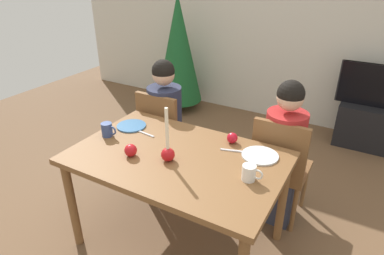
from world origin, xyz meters
The scene contains 19 objects.
ground_plane centered at (0.00, 0.00, 0.00)m, with size 7.68×7.68×0.00m, color brown.
back_wall centered at (0.00, 2.60, 1.30)m, with size 6.40×0.10×2.60m, color beige.
dining_table centered at (0.00, 0.00, 0.67)m, with size 1.40×0.90×0.75m.
chair_left centered at (-0.53, 0.61, 0.51)m, with size 0.40×0.40×0.90m.
chair_right centered at (0.54, 0.61, 0.51)m, with size 0.40×0.40×0.90m.
person_left_child centered at (-0.53, 0.64, 0.57)m, with size 0.30×0.30×1.17m.
person_right_child centered at (0.54, 0.64, 0.57)m, with size 0.30×0.30×1.17m.
tv_stand centered at (1.07, 2.30, 0.24)m, with size 0.64×0.40×0.48m, color black.
tv centered at (1.07, 2.30, 0.71)m, with size 0.79×0.05×0.46m.
christmas_tree centered at (-1.32, 2.15, 0.85)m, with size 0.62×0.62×1.64m.
candle_centerpiece centered at (-0.02, -0.08, 0.82)m, with size 0.09×0.09×0.37m.
plate_left centered at (-0.53, 0.19, 0.76)m, with size 0.22×0.22×0.01m, color teal.
plate_right centered at (0.48, 0.26, 0.76)m, with size 0.24×0.24×0.01m, color silver.
mug_left centered at (-0.59, -0.02, 0.80)m, with size 0.13×0.08×0.10m.
mug_right centered at (0.51, -0.02, 0.80)m, with size 0.13×0.08×0.10m.
fork_left centered at (-0.37, 0.14, 0.75)m, with size 0.18×0.01×0.01m, color silver.
fork_right centered at (0.30, 0.24, 0.75)m, with size 0.18×0.01×0.01m, color silver.
apple_near_candle centered at (0.25, 0.34, 0.79)m, with size 0.08×0.08×0.08m, color red.
apple_by_left_plate centered at (-0.26, -0.15, 0.79)m, with size 0.08×0.08×0.08m, color red.
Camera 1 is at (1.02, -1.58, 1.90)m, focal length 31.18 mm.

